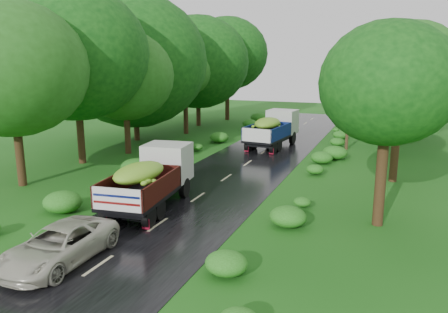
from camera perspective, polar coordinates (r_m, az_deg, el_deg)
The scene contains 10 objects.
ground at distance 15.67m, azimuth -16.09°, elevation -13.57°, with size 120.00×120.00×0.00m, color #134C10.
road at distance 19.52m, azimuth -7.15°, elevation -7.83°, with size 6.50×80.00×0.02m, color black.
road_lines at distance 20.34m, azimuth -5.81°, elevation -6.90°, with size 0.12×69.60×0.00m.
truck_near at distance 20.62m, azimuth -9.35°, elevation -2.47°, with size 2.91×6.49×2.64m.
truck_far at distance 34.71m, azimuth 6.52°, elevation 3.80°, with size 2.95×6.72×2.74m.
car at distance 16.04m, azimuth -20.71°, elevation -10.73°, with size 2.10×4.55×1.27m, color #B9B8A5.
utility_pole at distance 34.38m, azimuth 16.09°, elevation 8.17°, with size 1.45×0.64×8.64m.
trees_left at distance 37.58m, azimuth -9.31°, elevation 12.05°, with size 7.21×33.39×9.36m.
trees_right at distance 34.31m, azimuth 22.38°, elevation 10.04°, with size 4.96×30.98×8.17m.
shrubs at distance 27.32m, azimuth 1.81°, elevation -1.07°, with size 11.90×44.00×0.70m.
Camera 1 is at (8.83, -11.04, 6.76)m, focal length 35.00 mm.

